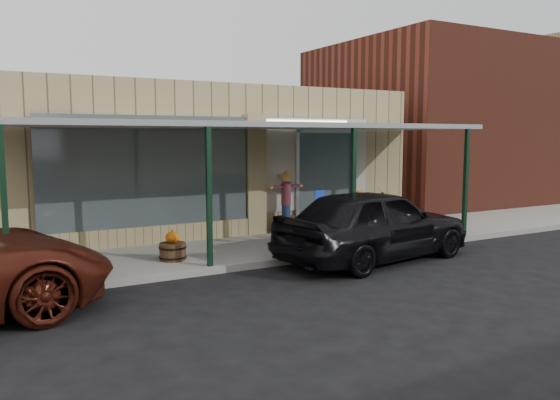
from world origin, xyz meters
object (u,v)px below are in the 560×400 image
barrel_scarecrow (286,212)px  parked_sedan (375,224)px  handicap_sign (320,212)px  barrel_pumpkin (173,249)px

barrel_scarecrow → parked_sedan: bearing=-104.6°
handicap_sign → barrel_scarecrow: bearing=71.5°
barrel_scarecrow → handicap_sign: (-0.44, -2.35, 0.32)m
barrel_pumpkin → handicap_sign: handicap_sign is taller
barrel_scarecrow → parked_sedan: (0.37, -3.37, 0.10)m
parked_sedan → handicap_sign: bearing=29.0°
barrel_scarecrow → parked_sedan: 3.39m
barrel_scarecrow → handicap_sign: barrel_scarecrow is taller
barrel_pumpkin → handicap_sign: (3.36, -0.59, 0.66)m
barrel_scarecrow → barrel_pumpkin: (-3.80, -1.75, -0.35)m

